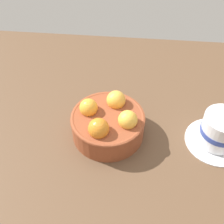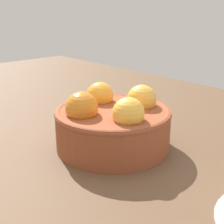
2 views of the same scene
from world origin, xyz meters
TOP-DOWN VIEW (x-y plane):
  - ground_plane at (0.00, 0.00)cm, footprint 152.34×84.20cm
  - terracotta_bowl at (-0.01, 0.02)cm, footprint 16.51×16.51cm
  - coffee_cup at (-24.54, -0.36)cm, footprint 13.87×13.87cm

SIDE VIEW (x-z plane):
  - ground_plane at x=0.00cm, z-range -5.00..0.00cm
  - coffee_cup at x=-24.54cm, z-range -0.33..7.60cm
  - terracotta_bowl at x=-0.01cm, z-range -0.68..8.14cm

